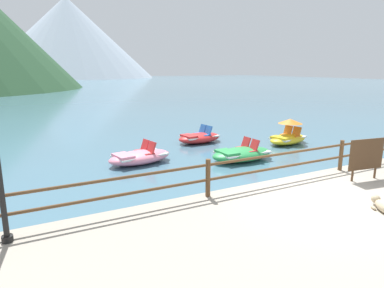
{
  "coord_description": "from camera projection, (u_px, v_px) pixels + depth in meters",
  "views": [
    {
      "loc": [
        -6.39,
        -5.27,
        3.51
      ],
      "look_at": [
        -1.02,
        5.0,
        0.9
      ],
      "focal_mm": 31.63,
      "sensor_mm": 36.0,
      "label": 1
    }
  ],
  "objects": [
    {
      "name": "ground_plane",
      "position": [
        71.0,
        96.0,
        42.8
      ],
      "size": [
        200.0,
        200.0,
        0.0
      ],
      "primitive_type": "plane",
      "color": "#477084"
    },
    {
      "name": "dock_railing",
      "position": [
        282.0,
        162.0,
        9.34
      ],
      "size": [
        23.92,
        0.12,
        0.95
      ],
      "color": "brown",
      "rests_on": "promenade_dock"
    },
    {
      "name": "sign_board",
      "position": [
        366.0,
        155.0,
        9.47
      ],
      "size": [
        1.17,
        0.21,
        1.19
      ],
      "color": "silver",
      "rests_on": "promenade_dock"
    },
    {
      "name": "dog_resting",
      "position": [
        383.0,
        206.0,
        7.5
      ],
      "size": [
        0.59,
        0.97,
        0.26
      ],
      "color": "tan",
      "rests_on": "promenade_dock"
    },
    {
      "name": "pedal_boat_0",
      "position": [
        199.0,
        137.0,
        16.23
      ],
      "size": [
        2.36,
        1.43,
        0.82
      ],
      "color": "red",
      "rests_on": "ground"
    },
    {
      "name": "pedal_boat_1",
      "position": [
        140.0,
        157.0,
        12.68
      ],
      "size": [
        2.65,
        1.65,
        0.83
      ],
      "color": "pink",
      "rests_on": "ground"
    },
    {
      "name": "pedal_boat_2",
      "position": [
        242.0,
        154.0,
        13.08
      ],
      "size": [
        2.61,
        1.38,
        0.85
      ],
      "color": "green",
      "rests_on": "ground"
    },
    {
      "name": "pedal_boat_3",
      "position": [
        288.0,
        136.0,
        15.96
      ],
      "size": [
        2.49,
        1.68,
        1.18
      ],
      "color": "yellow",
      "rests_on": "ground"
    },
    {
      "name": "distant_peak",
      "position": [
        68.0,
        38.0,
        125.24
      ],
      "size": [
        61.52,
        61.52,
        28.94
      ],
      "primitive_type": "cone",
      "color": "#9EADBC",
      "rests_on": "ground"
    }
  ]
}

